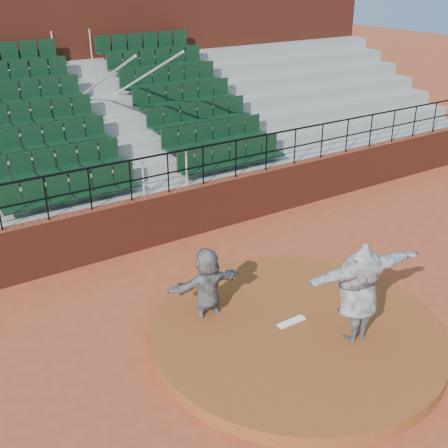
% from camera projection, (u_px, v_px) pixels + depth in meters
% --- Properties ---
extents(ground, '(90.00, 90.00, 0.00)m').
position_uv_depth(ground, '(296.00, 337.00, 10.65)').
color(ground, '#A34224').
rests_on(ground, ground).
extents(pitchers_mound, '(5.50, 5.50, 0.25)m').
position_uv_depth(pitchers_mound, '(296.00, 332.00, 10.60)').
color(pitchers_mound, brown).
rests_on(pitchers_mound, ground).
extents(pitching_rubber, '(0.60, 0.15, 0.03)m').
position_uv_depth(pitching_rubber, '(291.00, 322.00, 10.65)').
color(pitching_rubber, white).
rests_on(pitching_rubber, pitchers_mound).
extents(boundary_wall, '(24.00, 0.30, 1.30)m').
position_uv_depth(boundary_wall, '(170.00, 216.00, 14.17)').
color(boundary_wall, maroon).
rests_on(boundary_wall, ground).
extents(wall_railing, '(24.04, 0.05, 1.03)m').
position_uv_depth(wall_railing, '(168.00, 164.00, 13.59)').
color(wall_railing, black).
rests_on(wall_railing, boundary_wall).
extents(seating_deck, '(24.00, 5.97, 4.63)m').
position_uv_depth(seating_deck, '(111.00, 150.00, 16.61)').
color(seating_deck, gray).
rests_on(seating_deck, ground).
extents(press_box_facade, '(24.00, 3.00, 7.10)m').
position_uv_depth(press_box_facade, '(59.00, 59.00, 18.72)').
color(press_box_facade, maroon).
rests_on(press_box_facade, ground).
extents(pitcher, '(2.44, 0.89, 1.94)m').
position_uv_depth(pitcher, '(359.00, 292.00, 9.81)').
color(pitcher, black).
rests_on(pitcher, pitchers_mound).
extents(fielder, '(1.56, 0.59, 1.65)m').
position_uv_depth(fielder, '(207.00, 288.00, 10.70)').
color(fielder, black).
rests_on(fielder, ground).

